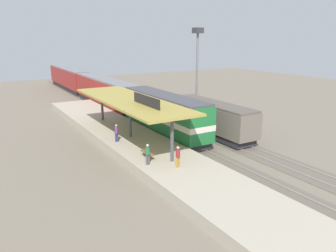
{
  "coord_description": "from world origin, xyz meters",
  "views": [
    {
      "loc": [
        -17.96,
        -29.85,
        10.7
      ],
      "look_at": [
        -1.38,
        -1.95,
        2.0
      ],
      "focal_mm": 36.07,
      "sensor_mm": 36.0,
      "label": 1
    }
  ],
  "objects": [
    {
      "name": "ground_plane",
      "position": [
        2.0,
        0.0,
        0.0
      ],
      "size": [
        120.0,
        120.0,
        0.0
      ],
      "primitive_type": "plane",
      "color": "#706656"
    },
    {
      "name": "locomotive",
      "position": [
        0.0,
        1.25,
        2.41
      ],
      "size": [
        2.93,
        14.43,
        4.44
      ],
      "color": "#28282D",
      "rests_on": "track_near"
    },
    {
      "name": "platform",
      "position": [
        -4.6,
        0.0,
        0.45
      ],
      "size": [
        6.0,
        44.0,
        0.9
      ],
      "primitive_type": "cube",
      "color": "#A89E89",
      "rests_on": "ground"
    },
    {
      "name": "light_mast",
      "position": [
        7.8,
        6.13,
        8.4
      ],
      "size": [
        1.1,
        1.1,
        11.7
      ],
      "color": "slate",
      "rests_on": "ground"
    },
    {
      "name": "passenger_carriage_rear",
      "position": [
        0.0,
        40.05,
        2.31
      ],
      "size": [
        2.9,
        20.0,
        4.24
      ],
      "color": "#28282D",
      "rests_on": "track_near"
    },
    {
      "name": "person_boarding",
      "position": [
        -6.45,
        -0.89,
        1.85
      ],
      "size": [
        0.34,
        0.34,
        1.71
      ],
      "color": "navy",
      "rests_on": "platform"
    },
    {
      "name": "person_walking",
      "position": [
        -6.66,
        -7.72,
        1.85
      ],
      "size": [
        0.34,
        0.34,
        1.71
      ],
      "color": "#4C4C51",
      "rests_on": "platform"
    },
    {
      "name": "freight_car",
      "position": [
        4.6,
        -1.4,
        1.97
      ],
      "size": [
        2.8,
        12.0,
        3.54
      ],
      "color": "#28282D",
      "rests_on": "track_far"
    },
    {
      "name": "passenger_carriage_front",
      "position": [
        0.0,
        19.25,
        2.31
      ],
      "size": [
        2.9,
        20.0,
        4.24
      ],
      "color": "#28282D",
      "rests_on": "track_near"
    },
    {
      "name": "station_canopy",
      "position": [
        -4.6,
        -0.09,
        4.53
      ],
      "size": [
        5.2,
        18.0,
        4.7
      ],
      "color": "#47474C",
      "rests_on": "platform"
    },
    {
      "name": "person_waiting",
      "position": [
        -4.94,
        -9.41,
        1.85
      ],
      "size": [
        0.34,
        0.34,
        1.71
      ],
      "color": "olive",
      "rests_on": "platform"
    },
    {
      "name": "track_near",
      "position": [
        0.0,
        0.0,
        0.03
      ],
      "size": [
        3.2,
        110.0,
        0.16
      ],
      "color": "#5F5649",
      "rests_on": "ground"
    },
    {
      "name": "track_far",
      "position": [
        4.6,
        0.0,
        0.03
      ],
      "size": [
        3.2,
        110.0,
        0.16
      ],
      "color": "#5F5649",
      "rests_on": "ground"
    },
    {
      "name": "platform_bench",
      "position": [
        -6.0,
        -6.39,
        1.34
      ],
      "size": [
        0.44,
        1.7,
        0.5
      ],
      "color": "#333338",
      "rests_on": "platform"
    }
  ]
}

